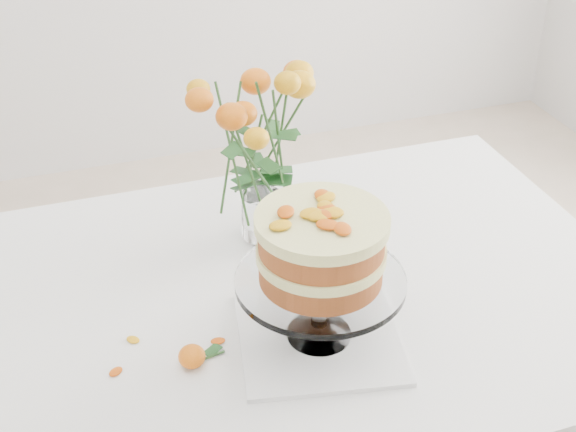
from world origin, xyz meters
name	(u,v)px	position (x,y,z in m)	size (l,w,h in m)	color
table	(267,328)	(0.00, 0.00, 0.67)	(1.43, 0.93, 0.76)	tan
napkin	(319,337)	(0.05, -0.15, 0.76)	(0.28, 0.28, 0.01)	white
cake_stand	(321,254)	(0.05, -0.15, 0.94)	(0.29, 0.29, 0.26)	silver
rose_vase	(260,132)	(0.05, 0.19, 1.00)	(0.30, 0.30, 0.42)	silver
loose_rose_far	(192,356)	(-0.17, -0.14, 0.78)	(0.08, 0.05, 0.04)	#D9620A
stray_petal_a	(218,341)	(-0.12, -0.10, 0.76)	(0.03, 0.02, 0.00)	orange
stray_petal_b	(280,344)	(-0.02, -0.14, 0.76)	(0.03, 0.02, 0.00)	orange
stray_petal_c	(309,354)	(0.02, -0.18, 0.76)	(0.03, 0.02, 0.00)	orange
stray_petal_d	(133,340)	(-0.26, -0.05, 0.76)	(0.03, 0.02, 0.00)	orange
stray_petal_e	(116,372)	(-0.30, -0.12, 0.76)	(0.03, 0.02, 0.00)	orange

